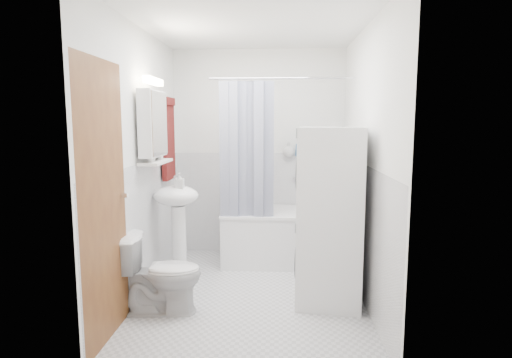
# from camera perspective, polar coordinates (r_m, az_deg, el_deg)

# --- Properties ---
(floor) EXTENTS (2.60, 2.60, 0.00)m
(floor) POSITION_cam_1_polar(r_m,az_deg,el_deg) (4.08, -0.56, -14.94)
(floor) COLOR silver
(floor) RESTS_ON ground
(room_walls) EXTENTS (2.60, 2.60, 2.60)m
(room_walls) POSITION_cam_1_polar(r_m,az_deg,el_deg) (3.77, -0.59, 6.41)
(room_walls) COLOR white
(room_walls) RESTS_ON ground
(wainscot) EXTENTS (1.98, 2.58, 2.58)m
(wainscot) POSITION_cam_1_polar(r_m,az_deg,el_deg) (4.17, -0.32, -5.76)
(wainscot) COLOR white
(wainscot) RESTS_ON ground
(door) EXTENTS (0.05, 2.00, 2.00)m
(door) POSITION_cam_1_polar(r_m,az_deg,el_deg) (3.47, -17.05, -2.11)
(door) COLOR brown
(door) RESTS_ON ground
(bathtub) EXTENTS (1.53, 0.73, 0.58)m
(bathtub) POSITION_cam_1_polar(r_m,az_deg,el_deg) (4.85, 4.74, -7.27)
(bathtub) COLOR white
(bathtub) RESTS_ON ground
(tub_spout) EXTENTS (0.04, 0.12, 0.04)m
(tub_spout) POSITION_cam_1_polar(r_m,az_deg,el_deg) (5.07, 6.97, 0.07)
(tub_spout) COLOR silver
(tub_spout) RESTS_ON room_walls
(curtain_rod) EXTENTS (1.71, 0.02, 0.02)m
(curtain_rod) POSITION_cam_1_polar(r_m,az_deg,el_deg) (4.40, 5.10, 13.26)
(curtain_rod) COLOR silver
(curtain_rod) RESTS_ON room_walls
(shower_curtain) EXTENTS (0.55, 0.02, 1.45)m
(shower_curtain) POSITION_cam_1_polar(r_m,az_deg,el_deg) (4.40, -1.30, 3.51)
(shower_curtain) COLOR #141D47
(shower_curtain) RESTS_ON curtain_rod
(sink) EXTENTS (0.44, 0.37, 1.04)m
(sink) POSITION_cam_1_polar(r_m,az_deg,el_deg) (4.27, -10.49, -4.16)
(sink) COLOR white
(sink) RESTS_ON ground
(medicine_cabinet) EXTENTS (0.13, 0.50, 0.71)m
(medicine_cabinet) POSITION_cam_1_polar(r_m,az_deg,el_deg) (4.03, -13.57, 7.40)
(medicine_cabinet) COLOR white
(medicine_cabinet) RESTS_ON room_walls
(shelf) EXTENTS (0.18, 0.54, 0.02)m
(shelf) POSITION_cam_1_polar(r_m,az_deg,el_deg) (4.04, -13.20, 2.22)
(shelf) COLOR silver
(shelf) RESTS_ON room_walls
(shower_caddy) EXTENTS (0.22, 0.06, 0.02)m
(shower_caddy) POSITION_cam_1_polar(r_m,az_deg,el_deg) (5.03, 7.59, 2.82)
(shower_caddy) COLOR silver
(shower_caddy) RESTS_ON room_walls
(towel) EXTENTS (0.07, 0.36, 0.88)m
(towel) POSITION_cam_1_polar(r_m,az_deg,el_deg) (4.67, -11.61, 5.44)
(towel) COLOR maroon
(towel) RESTS_ON room_walls
(washer_dryer) EXTENTS (0.61, 0.60, 1.52)m
(washer_dryer) POSITION_cam_1_polar(r_m,az_deg,el_deg) (3.72, 9.77, -4.98)
(washer_dryer) COLOR white
(washer_dryer) RESTS_ON ground
(toilet) EXTENTS (0.69, 0.43, 0.65)m
(toilet) POSITION_cam_1_polar(r_m,az_deg,el_deg) (3.69, -12.52, -12.24)
(toilet) COLOR white
(toilet) RESTS_ON ground
(soap_pump) EXTENTS (0.08, 0.17, 0.08)m
(soap_pump) POSITION_cam_1_polar(r_m,az_deg,el_deg) (4.17, -10.15, -1.00)
(soap_pump) COLOR gray
(soap_pump) RESTS_ON sink
(shelf_bottle) EXTENTS (0.07, 0.18, 0.07)m
(shelf_bottle) POSITION_cam_1_polar(r_m,az_deg,el_deg) (3.89, -13.84, 2.71)
(shelf_bottle) COLOR gray
(shelf_bottle) RESTS_ON shelf
(shelf_cup) EXTENTS (0.10, 0.09, 0.10)m
(shelf_cup) POSITION_cam_1_polar(r_m,az_deg,el_deg) (4.15, -12.77, 3.25)
(shelf_cup) COLOR gray
(shelf_cup) RESTS_ON shelf
(shampoo_a) EXTENTS (0.13, 0.17, 0.13)m
(shampoo_a) POSITION_cam_1_polar(r_m,az_deg,el_deg) (5.01, 4.34, 3.72)
(shampoo_a) COLOR gray
(shampoo_a) RESTS_ON shower_caddy
(shampoo_b) EXTENTS (0.08, 0.21, 0.08)m
(shampoo_b) POSITION_cam_1_polar(r_m,az_deg,el_deg) (5.02, 5.71, 3.42)
(shampoo_b) COLOR #2B69AD
(shampoo_b) RESTS_ON shower_caddy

